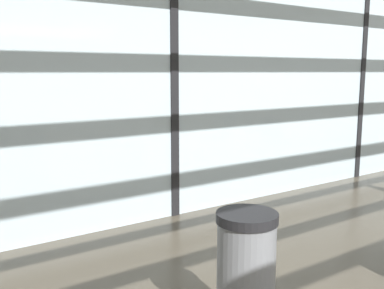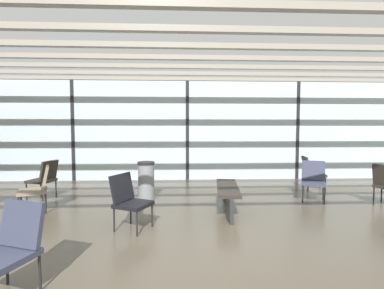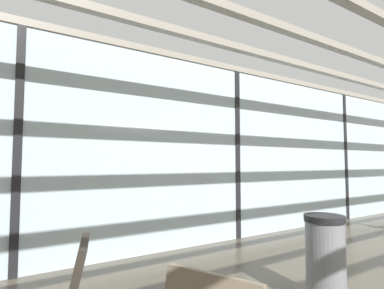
{
  "view_description": "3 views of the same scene",
  "coord_description": "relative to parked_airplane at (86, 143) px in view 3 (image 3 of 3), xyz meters",
  "views": [
    {
      "loc": [
        -2.7,
        0.83,
        1.7
      ],
      "look_at": [
        0.57,
        5.64,
        0.74
      ],
      "focal_mm": 41.44,
      "sensor_mm": 36.0,
      "label": 1
    },
    {
      "loc": [
        -0.23,
        -3.17,
        1.58
      ],
      "look_at": [
        0.13,
        4.91,
        1.12
      ],
      "focal_mm": 25.05,
      "sensor_mm": 36.0,
      "label": 2
    },
    {
      "loc": [
        -3.61,
        0.99,
        1.36
      ],
      "look_at": [
        -1.84,
        3.81,
        1.57
      ],
      "focal_mm": 27.67,
      "sensor_mm": 36.0,
      "label": 3
    }
  ],
  "objects": [
    {
      "name": "glass_curtain_wall",
      "position": [
        1.32,
        -6.28,
        -0.52
      ],
      "size": [
        14.0,
        0.08,
        3.08
      ],
      "primitive_type": "cube",
      "color": "silver",
      "rests_on": "ground"
    },
    {
      "name": "window_mullion_0",
      "position": [
        -2.18,
        -6.28,
        -0.52
      ],
      "size": [
        0.1,
        0.12,
        3.08
      ],
      "primitive_type": "cube",
      "color": "black",
      "rests_on": "ground"
    },
    {
      "name": "window_mullion_1",
      "position": [
        1.32,
        -6.28,
        -0.52
      ],
      "size": [
        0.1,
        0.12,
        3.08
      ],
      "primitive_type": "cube",
      "color": "black",
      "rests_on": "ground"
    },
    {
      "name": "window_mullion_2",
      "position": [
        4.82,
        -6.28,
        -0.52
      ],
      "size": [
        0.1,
        0.12,
        3.08
      ],
      "primitive_type": "cube",
      "color": "black",
      "rests_on": "ground"
    },
    {
      "name": "parked_airplane",
      "position": [
        0.0,
        0.0,
        0.0
      ],
      "size": [
        13.92,
        4.11,
        4.11
      ],
      "color": "#B2BCD6",
      "rests_on": "ground"
    },
    {
      "name": "trash_bin",
      "position": [
        0.33,
        -8.71,
        -1.62
      ],
      "size": [
        0.38,
        0.38,
        0.86
      ],
      "color": "slate",
      "rests_on": "ground"
    }
  ]
}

